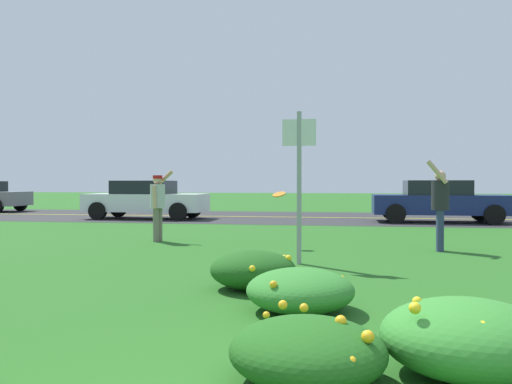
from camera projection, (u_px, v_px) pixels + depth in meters
The scene contains 13 objects.
ground_plane at pixel (349, 246), 11.17m from camera, with size 120.00×120.00×0.00m, color #26601E.
highway_strip at pixel (347, 218), 20.17m from camera, with size 120.00×7.74×0.01m, color #2D2D30.
highway_center_stripe at pixel (347, 218), 20.17m from camera, with size 120.00×0.16×0.00m, color yellow.
daylily_clump_mid_right at pixel (468, 338), 3.62m from camera, with size 1.21×1.13×0.57m.
daylily_clump_front_right at pixel (253, 270), 6.61m from camera, with size 1.10×1.05×0.49m.
daylily_clump_mid_center at pixel (300, 290), 5.46m from camera, with size 1.14×1.21×0.45m.
daylily_clump_mid_left at pixel (308, 351), 3.51m from camera, with size 1.07×1.05×0.47m.
sign_post_near_path at pixel (299, 172), 8.65m from camera, with size 0.56×0.10×2.55m.
person_thrower_red_cap_gray_shirt at pixel (158, 201), 12.02m from camera, with size 0.50×0.51×1.67m.
person_catcher_dark_shirt at pixel (440, 203), 10.30m from camera, with size 0.47×0.50×1.81m.
frisbee_orange at pixel (279, 194), 10.93m from camera, with size 0.29×0.27×0.16m.
car_white_center_left at pixel (146, 199), 19.72m from camera, with size 4.50×2.00×1.45m.
car_navy_center_right at pixel (439, 201), 17.91m from camera, with size 4.50×2.00×1.45m.
Camera 1 is at (-0.08, -2.20, 1.35)m, focal length 36.41 mm.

